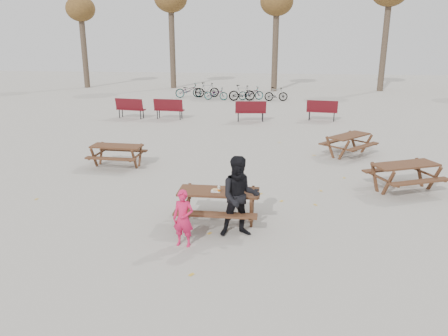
# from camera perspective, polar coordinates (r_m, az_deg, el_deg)

# --- Properties ---
(ground) EXTENTS (80.00, 80.00, 0.00)m
(ground) POSITION_cam_1_polar(r_m,az_deg,el_deg) (10.05, -0.68, -7.13)
(ground) COLOR gray
(ground) RESTS_ON ground
(main_picnic_table) EXTENTS (1.80, 1.45, 0.78)m
(main_picnic_table) POSITION_cam_1_polar(r_m,az_deg,el_deg) (9.83, -0.69, -4.01)
(main_picnic_table) COLOR #391F14
(main_picnic_table) RESTS_ON ground
(food_tray) EXTENTS (0.18, 0.11, 0.03)m
(food_tray) POSITION_cam_1_polar(r_m,az_deg,el_deg) (9.67, -1.15, -3.05)
(food_tray) COLOR white
(food_tray) RESTS_ON main_picnic_table
(bread_roll) EXTENTS (0.14, 0.06, 0.05)m
(bread_roll) POSITION_cam_1_polar(r_m,az_deg,el_deg) (9.66, -1.15, -2.81)
(bread_roll) COLOR tan
(bread_roll) RESTS_ON food_tray
(soda_bottle) EXTENTS (0.07, 0.07, 0.17)m
(soda_bottle) POSITION_cam_1_polar(r_m,az_deg,el_deg) (9.62, -0.66, -2.82)
(soda_bottle) COLOR silver
(soda_bottle) RESTS_ON main_picnic_table
(child) EXTENTS (0.46, 0.34, 1.18)m
(child) POSITION_cam_1_polar(r_m,az_deg,el_deg) (8.82, -5.33, -6.58)
(child) COLOR #D11A4C
(child) RESTS_ON ground
(adult) EXTENTS (0.98, 0.84, 1.75)m
(adult) POSITION_cam_1_polar(r_m,az_deg,el_deg) (9.13, 2.09, -3.77)
(adult) COLOR black
(adult) RESTS_ON ground
(picnic_table_east) EXTENTS (2.19, 2.02, 0.76)m
(picnic_table_east) POSITION_cam_1_polar(r_m,az_deg,el_deg) (12.91, 22.50, -1.11)
(picnic_table_east) COLOR #391F14
(picnic_table_east) RESTS_ON ground
(picnic_table_north) EXTENTS (1.68, 1.38, 0.70)m
(picnic_table_north) POSITION_cam_1_polar(r_m,az_deg,el_deg) (14.55, -13.75, 1.55)
(picnic_table_north) COLOR #391F14
(picnic_table_north) RESTS_ON ground
(picnic_table_far) EXTENTS (2.15, 2.18, 0.73)m
(picnic_table_far) POSITION_cam_1_polar(r_m,az_deg,el_deg) (16.06, 15.96, 2.89)
(picnic_table_far) COLOR #391F14
(picnic_table_far) RESTS_ON ground
(park_bench_row) EXTENTS (11.24, 1.30, 1.03)m
(park_bench_row) POSITION_cam_1_polar(r_m,az_deg,el_deg) (22.03, -0.88, 7.65)
(park_bench_row) COLOR #5D121A
(park_bench_row) RESTS_ON ground
(bicycle_row) EXTENTS (7.63, 2.18, 1.02)m
(bicycle_row) POSITION_cam_1_polar(r_m,az_deg,el_deg) (29.23, 0.16, 9.89)
(bicycle_row) COLOR black
(bicycle_row) RESTS_ON ground
(tree_row) EXTENTS (32.17, 3.52, 8.26)m
(tree_row) POSITION_cam_1_polar(r_m,az_deg,el_deg) (34.30, 6.72, 20.42)
(tree_row) COLOR #382B21
(tree_row) RESTS_ON ground
(fallen_leaves) EXTENTS (11.00, 11.00, 0.01)m
(fallen_leaves) POSITION_cam_1_polar(r_m,az_deg,el_deg) (12.32, 3.14, -2.48)
(fallen_leaves) COLOR gold
(fallen_leaves) RESTS_ON ground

